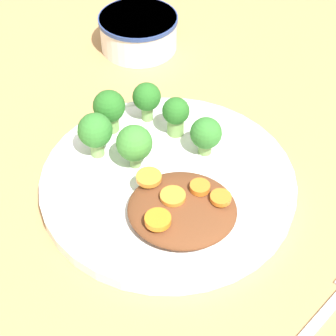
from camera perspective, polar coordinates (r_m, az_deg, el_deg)
name	(u,v)px	position (r m, az deg, el deg)	size (l,w,h in m)	color
ground_plane	(168,187)	(0.63, 0.00, -1.92)	(4.00, 4.00, 0.00)	tan
plate	(168,181)	(0.62, 0.00, -1.30)	(0.28, 0.28, 0.02)	white
dip_bowl	(138,30)	(0.83, -3.02, 13.81)	(0.11, 0.11, 0.05)	white
stew_mound	(182,209)	(0.57, 1.45, -4.20)	(0.11, 0.10, 0.02)	brown
broccoli_floret_0	(95,132)	(0.63, -7.40, 3.67)	(0.04, 0.04, 0.06)	#7FA85B
broccoli_floret_1	(109,108)	(0.66, -5.98, 6.04)	(0.04, 0.04, 0.05)	#759E51
broccoli_floret_2	(180,114)	(0.65, 1.20, 5.47)	(0.03, 0.03, 0.05)	#759E51
broccoli_floret_3	(206,134)	(0.63, 3.87, 3.45)	(0.04, 0.04, 0.05)	#759E51
broccoli_floret_4	(134,144)	(0.61, -3.44, 2.47)	(0.04, 0.04, 0.05)	#759E51
broccoli_floret_5	(147,98)	(0.67, -2.17, 7.10)	(0.03, 0.03, 0.05)	#7FA85B
carrot_slice_0	(200,187)	(0.58, 3.26, -1.95)	(0.02, 0.02, 0.01)	orange
carrot_slice_1	(221,198)	(0.57, 5.38, -3.02)	(0.02, 0.02, 0.01)	orange
carrot_slice_2	(158,220)	(0.55, -1.06, -5.26)	(0.03, 0.03, 0.01)	orange
carrot_slice_3	(173,196)	(0.57, 0.49, -2.87)	(0.03, 0.03, 0.00)	orange
carrot_slice_4	(149,177)	(0.58, -1.96, -0.96)	(0.03, 0.03, 0.01)	orange
fork	(334,303)	(0.56, 16.49, -13.00)	(0.14, 0.18, 0.01)	silver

